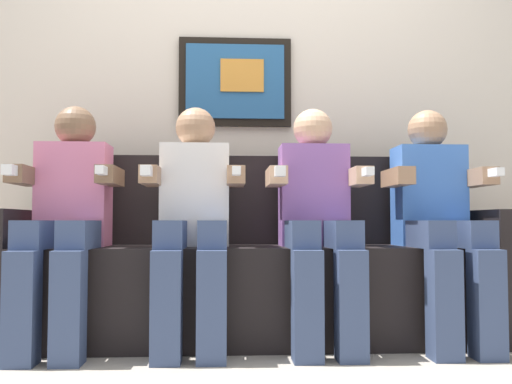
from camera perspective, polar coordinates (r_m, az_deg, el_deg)
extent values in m
plane|color=#9E9384|center=(2.47, 0.20, -16.26)|extent=(6.26, 6.26, 0.00)
cube|color=beige|center=(3.25, -0.61, 10.04)|extent=(4.81, 0.05, 2.60)
cube|color=black|center=(3.22, -2.13, 11.08)|extent=(0.63, 0.03, 0.50)
cube|color=#26598C|center=(3.21, -2.13, 11.14)|extent=(0.55, 0.02, 0.42)
cube|color=orange|center=(3.20, -1.42, 11.73)|extent=(0.24, 0.02, 0.18)
cube|color=black|center=(2.71, -0.17, -10.23)|extent=(2.13, 0.58, 0.45)
cube|color=black|center=(2.91, -0.39, -0.87)|extent=(2.13, 0.14, 0.45)
cube|color=black|center=(2.88, -23.61, -7.86)|extent=(0.14, 0.58, 0.62)
cube|color=black|center=(2.99, 22.36, -7.70)|extent=(0.14, 0.58, 0.62)
cube|color=pink|center=(2.77, -17.96, -0.30)|extent=(0.32, 0.20, 0.48)
sphere|color=brown|center=(2.81, -17.86, 6.35)|extent=(0.19, 0.19, 0.19)
cube|color=#38476B|center=(2.60, -21.07, -4.04)|extent=(0.12, 0.40, 0.12)
cube|color=#38476B|center=(2.55, -17.22, -4.13)|extent=(0.12, 0.40, 0.12)
cube|color=#38476B|center=(2.44, -22.67, -10.81)|extent=(0.12, 0.12, 0.45)
cube|color=#38476B|center=(2.39, -18.51, -11.07)|extent=(0.12, 0.12, 0.45)
cube|color=brown|center=(2.72, -22.46, 1.53)|extent=(0.08, 0.28, 0.08)
cube|color=brown|center=(2.62, -14.58, 1.56)|extent=(0.08, 0.28, 0.08)
cube|color=white|center=(2.46, -15.31, 2.09)|extent=(0.04, 0.13, 0.04)
cube|color=white|center=(2.57, -23.63, 2.03)|extent=(0.04, 0.10, 0.04)
cube|color=white|center=(2.69, -6.20, -0.34)|extent=(0.32, 0.20, 0.48)
sphere|color=#9E7556|center=(2.72, -6.16, 6.52)|extent=(0.19, 0.19, 0.19)
cube|color=#38476B|center=(2.49, -8.54, -4.26)|extent=(0.12, 0.40, 0.12)
cube|color=#38476B|center=(2.48, -4.38, -4.29)|extent=(0.12, 0.40, 0.12)
cube|color=#38476B|center=(2.32, -9.07, -11.43)|extent=(0.12, 0.12, 0.45)
cube|color=#38476B|center=(2.30, -4.52, -11.50)|extent=(0.12, 0.12, 0.45)
cube|color=#9E7556|center=(2.59, -10.53, 1.57)|extent=(0.08, 0.28, 0.08)
cube|color=#9E7556|center=(2.57, -2.09, 1.55)|extent=(0.08, 0.28, 0.08)
cube|color=white|center=(2.41, -2.02, 2.10)|extent=(0.04, 0.13, 0.04)
cube|color=white|center=(2.43, -11.01, 2.10)|extent=(0.04, 0.10, 0.04)
cube|color=#8C59A5|center=(2.71, 5.82, -0.37)|extent=(0.32, 0.20, 0.48)
sphere|color=tan|center=(2.75, 5.79, 6.42)|extent=(0.19, 0.19, 0.19)
cube|color=#38476B|center=(2.50, 4.52, -4.28)|extent=(0.12, 0.40, 0.12)
cube|color=#38476B|center=(2.53, 8.57, -4.24)|extent=(0.12, 0.40, 0.12)
cube|color=#38476B|center=(2.33, 5.23, -11.41)|extent=(0.12, 0.12, 0.45)
cube|color=#38476B|center=(2.36, 9.64, -11.27)|extent=(0.12, 0.12, 0.45)
cube|color=tan|center=(2.58, 2.06, 1.54)|extent=(0.08, 0.28, 0.08)
cube|color=tan|center=(2.64, 10.30, 1.48)|extent=(0.08, 0.28, 0.08)
cube|color=white|center=(2.49, 11.16, 1.99)|extent=(0.04, 0.13, 0.04)
cube|color=white|center=(2.42, 2.40, 2.07)|extent=(0.04, 0.10, 0.04)
cube|color=#3F72CC|center=(2.86, 17.11, -0.39)|extent=(0.32, 0.20, 0.48)
sphere|color=#9E7556|center=(2.89, 17.01, 6.07)|extent=(0.19, 0.19, 0.19)
cube|color=#38476B|center=(2.64, 16.84, -4.09)|extent=(0.12, 0.40, 0.12)
cube|color=#38476B|center=(2.70, 20.43, -4.00)|extent=(0.12, 0.40, 0.12)
cube|color=#38476B|center=(2.47, 18.55, -10.77)|extent=(0.12, 0.12, 0.45)
cube|color=#38476B|center=(2.54, 22.39, -10.48)|extent=(0.12, 0.12, 0.45)
cube|color=#9E7556|center=(2.69, 14.17, 1.44)|extent=(0.08, 0.28, 0.08)
cube|color=#9E7556|center=(2.83, 21.54, 1.34)|extent=(0.08, 0.28, 0.08)
cube|color=white|center=(2.68, 22.97, 1.81)|extent=(0.04, 0.13, 0.04)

